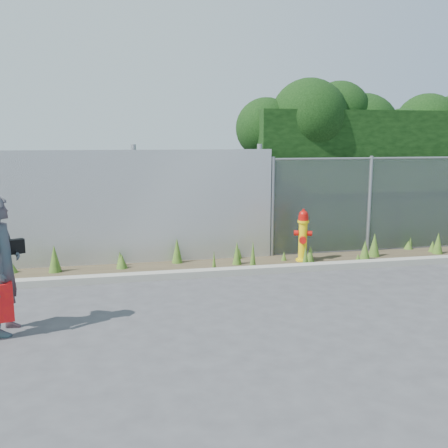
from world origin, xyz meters
TOP-DOWN VIEW (x-y plane):
  - ground at (0.00, 0.00)m, footprint 80.00×80.00m
  - curb at (0.00, 1.80)m, footprint 16.00×0.22m
  - weed_strip at (-0.65, 2.47)m, footprint 16.00×1.32m
  - corrugated_fence at (-3.25, 3.01)m, footprint 8.50×0.21m
  - chainlink_fence at (4.25, 3.00)m, footprint 6.50×0.07m
  - hedge at (4.29, 4.02)m, footprint 7.65×1.96m
  - fire_hydrant at (1.51, 2.43)m, footprint 0.35×0.32m
  - woman at (-3.45, -0.20)m, footprint 0.47×0.67m
  - black_shoulder_bag at (-3.32, -0.08)m, footprint 0.24×0.10m

SIDE VIEW (x-z plane):
  - ground at x=0.00m, z-range 0.00..0.00m
  - curb at x=0.00m, z-range 0.00..0.12m
  - weed_strip at x=-0.65m, z-range -0.13..0.41m
  - fire_hydrant at x=1.51m, z-range -0.02..1.04m
  - woman at x=-3.45m, z-range 0.00..1.73m
  - chainlink_fence at x=4.25m, z-range 0.01..2.06m
  - black_shoulder_bag at x=-3.32m, z-range 0.98..1.16m
  - corrugated_fence at x=-3.25m, z-range -0.05..2.25m
  - hedge at x=4.29m, z-range 0.17..3.87m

